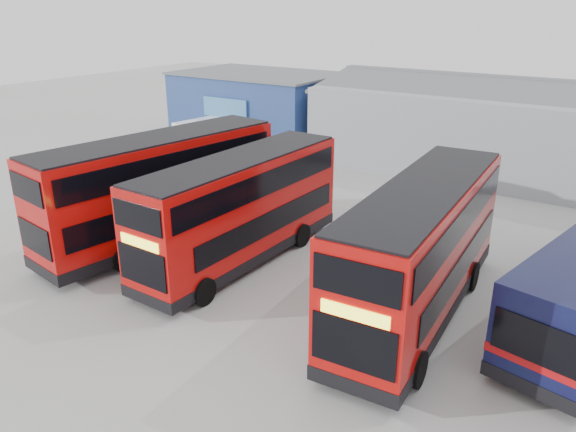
{
  "coord_description": "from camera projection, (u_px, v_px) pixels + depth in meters",
  "views": [
    {
      "loc": [
        12.49,
        -17.54,
        10.23
      ],
      "look_at": [
        0.71,
        0.11,
        2.1
      ],
      "focal_mm": 35.0,
      "sensor_mm": 36.0,
      "label": 1
    }
  ],
  "objects": [
    {
      "name": "double_decker_centre",
      "position": [
        241.0,
        211.0,
        22.91
      ],
      "size": [
        2.88,
        10.68,
        4.49
      ],
      "rotation": [
        0.0,
        0.0,
        -0.02
      ],
      "color": "#B60C0A",
      "rests_on": "ground"
    },
    {
      "name": "maintenance_shed",
      "position": [
        568.0,
        135.0,
        34.21
      ],
      "size": [
        30.5,
        12.0,
        5.89
      ],
      "color": "#8E929B",
      "rests_on": "ground"
    },
    {
      "name": "ground_plane",
      "position": [
        273.0,
        260.0,
        23.76
      ],
      "size": [
        120.0,
        120.0,
        0.0
      ],
      "primitive_type": "plane",
      "color": "gray",
      "rests_on": "ground"
    },
    {
      "name": "double_decker_left",
      "position": [
        160.0,
        191.0,
        24.74
      ],
      "size": [
        4.38,
        11.7,
        4.84
      ],
      "rotation": [
        0.0,
        0.0,
        3.0
      ],
      "color": "#B60C0A",
      "rests_on": "ground"
    },
    {
      "name": "office_block",
      "position": [
        259.0,
        106.0,
        44.07
      ],
      "size": [
        12.3,
        8.32,
        5.12
      ],
      "color": "navy",
      "rests_on": "ground"
    },
    {
      "name": "double_decker_right",
      "position": [
        420.0,
        252.0,
        18.84
      ],
      "size": [
        3.43,
        11.28,
        4.71
      ],
      "rotation": [
        0.0,
        0.0,
        0.07
      ],
      "color": "#B60C0A",
      "rests_on": "ground"
    },
    {
      "name": "panel_van",
      "position": [
        211.0,
        133.0,
        40.65
      ],
      "size": [
        2.88,
        5.53,
        2.31
      ],
      "rotation": [
        0.0,
        0.0,
        -0.15
      ],
      "color": "white",
      "rests_on": "ground"
    }
  ]
}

